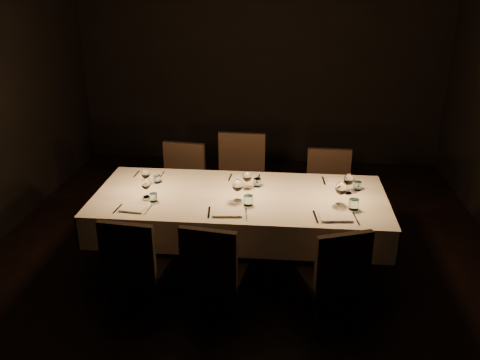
# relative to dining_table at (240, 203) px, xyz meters

# --- Properties ---
(room) EXTENTS (5.01, 6.01, 3.01)m
(room) POSITION_rel_dining_table_xyz_m (0.00, 0.00, 0.81)
(room) COLOR black
(room) RESTS_ON ground
(dining_table) EXTENTS (2.52, 1.12, 0.76)m
(dining_table) POSITION_rel_dining_table_xyz_m (0.00, 0.00, 0.00)
(dining_table) COLOR black
(dining_table) RESTS_ON ground
(chair_near_left) EXTENTS (0.47, 0.47, 0.89)m
(chair_near_left) POSITION_rel_dining_table_xyz_m (-0.74, -0.76, -0.19)
(chair_near_left) COLOR black
(chair_near_left) RESTS_ON ground
(place_setting_near_left) EXTENTS (0.30, 0.39, 0.16)m
(place_setting_near_left) POSITION_rel_dining_table_xyz_m (-0.79, -0.22, 0.14)
(place_setting_near_left) COLOR silver
(place_setting_near_left) RESTS_ON dining_table
(chair_near_center) EXTENTS (0.48, 0.48, 0.88)m
(chair_near_center) POSITION_rel_dining_table_xyz_m (-0.13, -0.79, -0.20)
(chair_near_center) COLOR black
(chair_near_center) RESTS_ON ground
(place_setting_near_center) EXTENTS (0.36, 0.41, 0.19)m
(place_setting_near_center) POSITION_rel_dining_table_xyz_m (-0.00, -0.22, 0.15)
(place_setting_near_center) COLOR silver
(place_setting_near_center) RESTS_ON dining_table
(chair_near_right) EXTENTS (0.54, 0.54, 0.87)m
(chair_near_right) POSITION_rel_dining_table_xyz_m (0.78, -0.75, -0.20)
(chair_near_right) COLOR black
(chair_near_right) RESTS_ON ground
(place_setting_near_right) EXTENTS (0.37, 0.42, 0.20)m
(place_setting_near_right) POSITION_rel_dining_table_xyz_m (0.85, -0.22, 0.15)
(place_setting_near_right) COLOR silver
(place_setting_near_right) RESTS_ON dining_table
(chair_far_left) EXTENTS (0.49, 0.49, 0.92)m
(chair_far_left) POSITION_rel_dining_table_xyz_m (-0.68, 0.80, -0.18)
(chair_far_left) COLOR black
(chair_far_left) RESTS_ON ground
(place_setting_far_left) EXTENTS (0.29, 0.39, 0.16)m
(place_setting_far_left) POSITION_rel_dining_table_xyz_m (-0.86, 0.22, 0.14)
(place_setting_far_left) COLOR silver
(place_setting_far_left) RESTS_ON dining_table
(chair_far_center) EXTENTS (0.51, 0.51, 1.02)m
(chair_far_center) POSITION_rel_dining_table_xyz_m (-0.08, 0.87, -0.13)
(chair_far_center) COLOR black
(chair_far_center) RESTS_ON ground
(place_setting_far_center) EXTENTS (0.31, 0.40, 0.17)m
(place_setting_far_center) POSITION_rel_dining_table_xyz_m (0.06, 0.22, 0.14)
(place_setting_far_center) COLOR silver
(place_setting_far_center) RESTS_ON dining_table
(chair_far_right) EXTENTS (0.44, 0.44, 0.91)m
(chair_far_right) POSITION_rel_dining_table_xyz_m (0.82, 0.77, -0.18)
(chair_far_right) COLOR black
(chair_far_right) RESTS_ON ground
(place_setting_far_right) EXTENTS (0.33, 0.40, 0.18)m
(place_setting_far_right) POSITION_rel_dining_table_xyz_m (0.94, 0.22, 0.15)
(place_setting_far_right) COLOR silver
(place_setting_far_right) RESTS_ON dining_table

